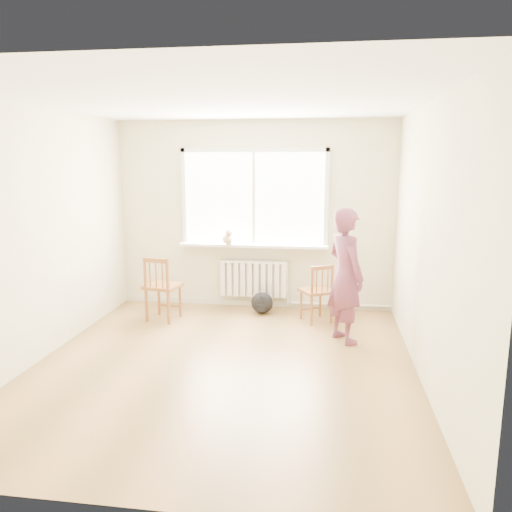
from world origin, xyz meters
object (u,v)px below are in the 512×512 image
at_px(chair_right, 318,293).
at_px(chair_left, 161,288).
at_px(cat, 228,237).
at_px(backpack, 262,303).
at_px(person, 346,276).

bearing_deg(chair_right, chair_left, -24.04).
xyz_separation_m(cat, backpack, (0.52, -0.19, -0.90)).
xyz_separation_m(chair_right, cat, (-1.30, 0.46, 0.65)).
relative_size(person, cat, 4.48).
bearing_deg(cat, chair_left, -157.97).
height_order(chair_left, backpack, chair_left).
distance_m(chair_left, chair_right, 2.10).
relative_size(chair_left, person, 0.55).
bearing_deg(backpack, person, -39.90).
relative_size(chair_left, cat, 2.47).
distance_m(person, backpack, 1.59).
bearing_deg(person, backpack, 18.32).
xyz_separation_m(chair_right, backpack, (-0.78, 0.27, -0.25)).
bearing_deg(chair_left, backpack, -148.28).
distance_m(chair_right, backpack, 0.86).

